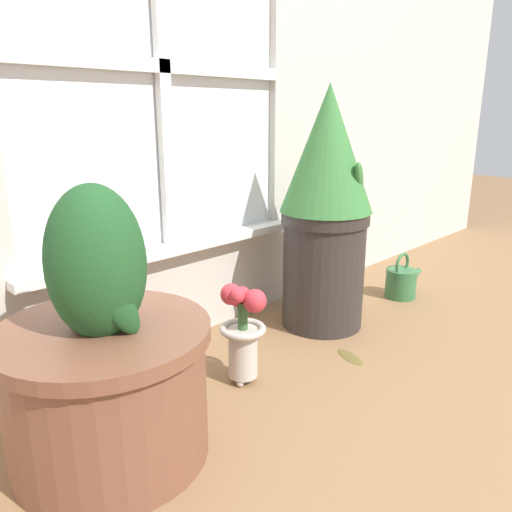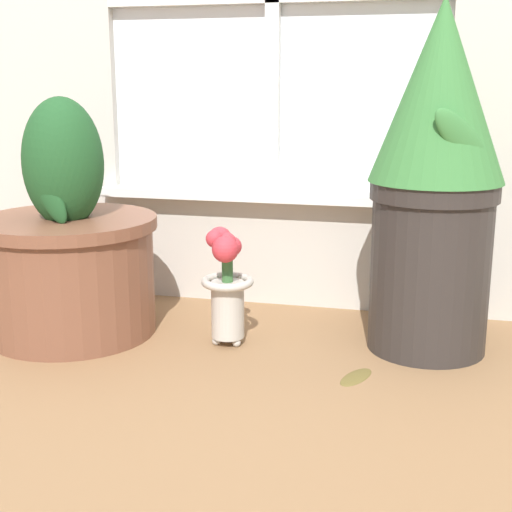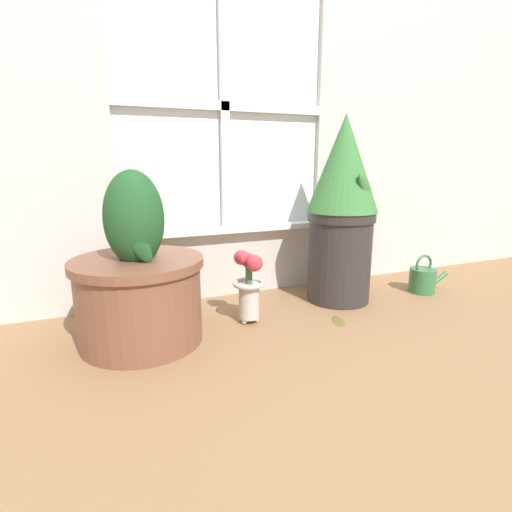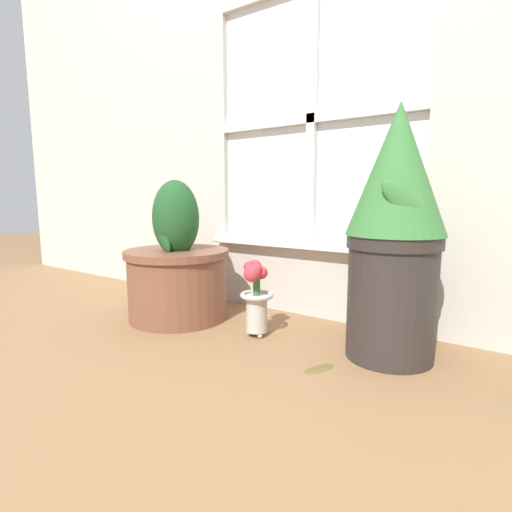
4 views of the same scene
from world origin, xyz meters
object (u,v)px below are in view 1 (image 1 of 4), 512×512
potted_plant_left (106,365)px  watering_can (401,282)px  potted_plant_right (326,205)px  flower_vase (243,329)px

potted_plant_left → watering_can: size_ratio=2.71×
potted_plant_left → potted_plant_right: bearing=6.4°
potted_plant_left → flower_vase: 0.39m
potted_plant_right → flower_vase: size_ratio=2.82×
potted_plant_right → potted_plant_left: bearing=-173.6°
watering_can → potted_plant_right: bearing=171.5°
flower_vase → potted_plant_left: bearing=-178.7°
potted_plant_left → flower_vase: potted_plant_left is taller
potted_plant_left → flower_vase: (0.39, 0.01, -0.05)m
flower_vase → watering_can: bearing=1.5°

